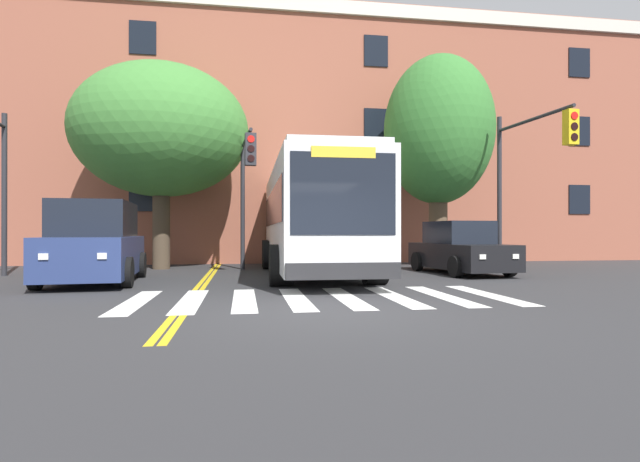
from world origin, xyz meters
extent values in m
plane|color=#303033|center=(0.00, 0.00, 0.00)|extent=(120.00, 120.00, 0.00)
cube|color=white|center=(-3.51, 1.75, 0.00)|extent=(0.47, 3.55, 0.01)
cube|color=white|center=(-2.46, 1.75, 0.00)|extent=(0.47, 3.55, 0.01)
cube|color=white|center=(-1.41, 1.75, 0.00)|extent=(0.47, 3.55, 0.01)
cube|color=white|center=(-0.36, 1.74, 0.00)|extent=(0.47, 3.55, 0.01)
cube|color=white|center=(0.69, 1.74, 0.00)|extent=(0.47, 3.55, 0.01)
cube|color=white|center=(1.75, 1.74, 0.00)|extent=(0.47, 3.55, 0.01)
cube|color=white|center=(2.80, 1.74, 0.00)|extent=(0.47, 3.55, 0.01)
cube|color=white|center=(3.85, 1.73, 0.00)|extent=(0.47, 3.55, 0.01)
cube|color=gold|center=(-2.56, 15.74, 0.00)|extent=(0.12, 36.00, 0.01)
cube|color=gold|center=(-2.40, 15.74, 0.00)|extent=(0.12, 36.00, 0.01)
cube|color=white|center=(0.77, 7.59, 1.84)|extent=(2.70, 11.08, 2.98)
cube|color=black|center=(2.07, 7.57, 2.14)|extent=(0.15, 10.16, 1.07)
cube|color=black|center=(-0.52, 7.60, 2.14)|extent=(0.15, 10.16, 1.07)
cube|color=black|center=(0.71, 2.05, 2.20)|extent=(2.31, 0.05, 1.79)
cube|color=yellow|center=(0.71, 2.05, 3.09)|extent=(1.41, 0.05, 0.24)
cube|color=#232326|center=(0.71, 2.02, 0.53)|extent=(2.51, 0.13, 0.36)
cube|color=silver|center=(0.77, 7.59, 3.41)|extent=(2.54, 10.63, 0.16)
cylinder|color=black|center=(1.96, 4.15, 0.53)|extent=(0.57, 1.07, 1.06)
cylinder|color=black|center=(-0.49, 4.18, 0.53)|extent=(0.57, 1.07, 1.06)
cylinder|color=black|center=(2.03, 10.06, 0.53)|extent=(0.57, 1.07, 1.06)
cylinder|color=black|center=(-0.42, 10.09, 0.53)|extent=(0.57, 1.07, 1.06)
cylinder|color=black|center=(2.04, 11.16, 0.53)|extent=(0.57, 1.07, 1.06)
cylinder|color=black|center=(-0.41, 11.19, 0.53)|extent=(0.57, 1.07, 1.06)
cube|color=navy|center=(-5.37, 5.71, 0.73)|extent=(2.38, 4.83, 1.04)
cube|color=black|center=(-5.37, 5.76, 1.72)|extent=(2.03, 3.04, 0.94)
cube|color=white|center=(-4.58, 3.41, 0.83)|extent=(0.20, 0.06, 0.14)
cube|color=white|center=(-5.78, 3.31, 0.83)|extent=(0.20, 0.06, 0.14)
cylinder|color=black|center=(-4.23, 4.35, 0.38)|extent=(0.28, 0.78, 0.76)
cylinder|color=black|center=(-6.28, 4.18, 0.38)|extent=(0.28, 0.78, 0.76)
cylinder|color=black|center=(-4.46, 7.24, 0.38)|extent=(0.28, 0.78, 0.76)
cylinder|color=black|center=(-6.51, 7.07, 0.38)|extent=(0.28, 0.78, 0.76)
cube|color=black|center=(5.69, 7.16, 0.58)|extent=(2.10, 4.58, 0.81)
cube|color=black|center=(5.68, 7.30, 1.36)|extent=(1.75, 2.25, 0.75)
cube|color=white|center=(6.39, 4.96, 0.66)|extent=(0.20, 0.05, 0.14)
cube|color=white|center=(5.33, 4.88, 0.66)|extent=(0.20, 0.05, 0.14)
cylinder|color=black|center=(6.70, 5.85, 0.33)|extent=(0.27, 0.67, 0.66)
cylinder|color=black|center=(4.89, 5.72, 0.33)|extent=(0.27, 0.67, 0.66)
cylinder|color=black|center=(6.50, 8.61, 0.33)|extent=(0.27, 0.67, 0.66)
cylinder|color=black|center=(4.68, 8.48, 0.33)|extent=(0.27, 0.67, 0.66)
cylinder|color=#28282D|center=(7.50, 7.91, 2.72)|extent=(0.16, 0.16, 5.43)
cylinder|color=#28282D|center=(7.64, 6.10, 4.95)|extent=(0.40, 3.64, 0.11)
cube|color=yellow|center=(7.78, 4.44, 4.35)|extent=(0.36, 0.31, 1.00)
cylinder|color=red|center=(7.79, 4.29, 4.65)|extent=(0.22, 0.05, 0.22)
cylinder|color=black|center=(7.79, 4.29, 4.35)|extent=(0.22, 0.05, 0.22)
cylinder|color=black|center=(7.79, 4.29, 4.05)|extent=(0.22, 0.05, 0.22)
cylinder|color=#28282D|center=(-8.85, 8.51, 2.55)|extent=(0.16, 0.16, 5.10)
cylinder|color=#28282D|center=(-1.45, 10.14, 2.51)|extent=(0.16, 0.16, 5.02)
cylinder|color=#28282D|center=(-1.32, 8.57, 4.54)|extent=(0.36, 3.15, 0.11)
cube|color=#28282D|center=(-1.20, 7.15, 3.94)|extent=(0.36, 0.31, 1.00)
cylinder|color=red|center=(-1.19, 7.00, 4.24)|extent=(0.22, 0.05, 0.22)
cylinder|color=black|center=(-1.19, 7.00, 3.94)|extent=(0.22, 0.05, 0.22)
cylinder|color=black|center=(-1.19, 7.00, 3.64)|extent=(0.22, 0.05, 0.22)
cylinder|color=brown|center=(6.29, 10.52, 1.47)|extent=(0.74, 0.74, 2.95)
ellipsoid|color=#387A33|center=(6.29, 10.52, 5.47)|extent=(4.50, 5.11, 5.94)
cylinder|color=#4C3D2D|center=(-4.44, 10.75, 1.53)|extent=(0.63, 0.63, 3.06)
ellipsoid|color=#428438|center=(-4.44, 10.75, 5.14)|extent=(8.94, 8.93, 4.88)
cube|color=#9E5642|center=(-0.55, 18.15, 5.89)|extent=(37.83, 9.61, 11.78)
cube|color=beige|center=(-0.55, 13.27, 11.38)|extent=(37.83, 0.16, 0.60)
cube|color=black|center=(-5.60, 13.32, 2.95)|extent=(1.10, 0.06, 1.40)
cube|color=black|center=(4.49, 13.32, 2.95)|extent=(1.10, 0.06, 1.40)
cube|color=black|center=(14.58, 13.32, 2.95)|extent=(1.10, 0.06, 1.40)
cube|color=black|center=(-5.60, 13.32, 6.24)|extent=(1.10, 0.06, 1.40)
cube|color=black|center=(4.49, 13.32, 6.24)|extent=(1.10, 0.06, 1.40)
cube|color=black|center=(14.58, 13.32, 6.24)|extent=(1.10, 0.06, 1.40)
cube|color=black|center=(-5.60, 13.32, 9.54)|extent=(1.10, 0.06, 1.40)
cube|color=black|center=(4.49, 13.32, 9.54)|extent=(1.10, 0.06, 1.40)
cube|color=black|center=(14.58, 13.32, 9.54)|extent=(1.10, 0.06, 1.40)
camera|label=1|loc=(-1.43, -8.46, 1.37)|focal=28.00mm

